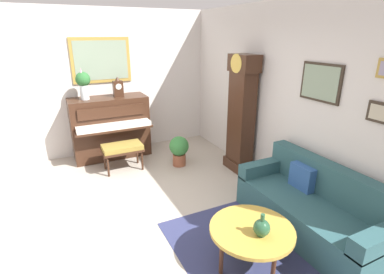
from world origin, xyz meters
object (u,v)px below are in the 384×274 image
coffee_table (252,231)px  potted_plant (179,149)px  piano_bench (122,149)px  mantel_clock (118,88)px  grandfather_clock (241,118)px  piano (111,127)px  couch (313,208)px  green_jug (262,228)px  flower_vase (83,82)px

coffee_table → potted_plant: potted_plant is taller
piano_bench → mantel_clock: bearing=167.1°
grandfather_clock → mantel_clock: size_ratio=5.34×
piano → couch: (3.47, 1.73, -0.29)m
piano → coffee_table: size_ratio=1.64×
piano_bench → green_jug: (2.98, 0.69, 0.12)m
grandfather_clock → coffee_table: 2.40m
grandfather_clock → coffee_table: (1.99, -1.22, -0.56)m
mantel_clock → potted_plant: bearing=39.2°
piano → green_jug: piano is taller
coffee_table → green_jug: size_ratio=3.67×
piano_bench → flower_vase: (-0.73, -0.44, 1.10)m
grandfather_clock → mantel_clock: 2.39m
mantel_clock → flower_vase: (-0.00, -0.61, 0.14)m
grandfather_clock → potted_plant: grandfather_clock is taller
piano_bench → couch: bearing=31.7°
piano → potted_plant: bearing=45.7°
piano → flower_vase: (0.00, -0.40, 0.90)m
piano_bench → flower_vase: 1.39m
grandfather_clock → mantel_clock: bearing=-132.9°
piano → piano_bench: piano is taller
green_jug → potted_plant: size_ratio=0.43×
coffee_table → flower_vase: 3.92m
grandfather_clock → potted_plant: size_ratio=3.62×
coffee_table → mantel_clock: bearing=-172.0°
grandfather_clock → potted_plant: bearing=-123.6°
green_jug → piano_bench: bearing=-167.0°
potted_plant → green_jug: bearing=-6.1°
flower_vase → piano: bearing=90.2°
coffee_table → flower_vase: flower_vase is taller
grandfather_clock → piano: bearing=-129.7°
piano_bench → grandfather_clock: grandfather_clock is taller
piano → flower_vase: 0.99m
flower_vase → potted_plant: (1.00, 1.42, -1.18)m
grandfather_clock → coffee_table: bearing=-31.6°
mantel_clock → green_jug: 3.84m
flower_vase → mantel_clock: bearing=90.0°
piano → green_jug: size_ratio=6.00×
piano → mantel_clock: 0.79m
piano → potted_plant: (1.00, 1.02, -0.28)m
piano → potted_plant: 1.46m
green_jug → coffee_table: bearing=-173.0°
potted_plant → coffee_table: bearing=-6.8°
piano_bench → potted_plant: bearing=74.9°
couch → mantel_clock: 3.93m
mantel_clock → flower_vase: 0.63m
piano → mantel_clock: bearing=89.5°
piano → flower_vase: flower_vase is taller
coffee_table → couch: bearing=96.8°
couch → coffee_table: couch is taller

